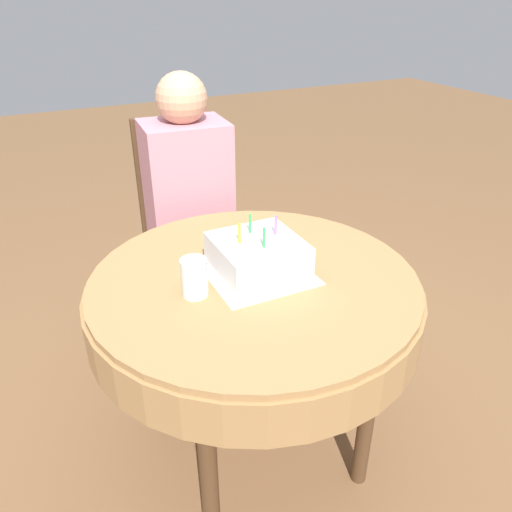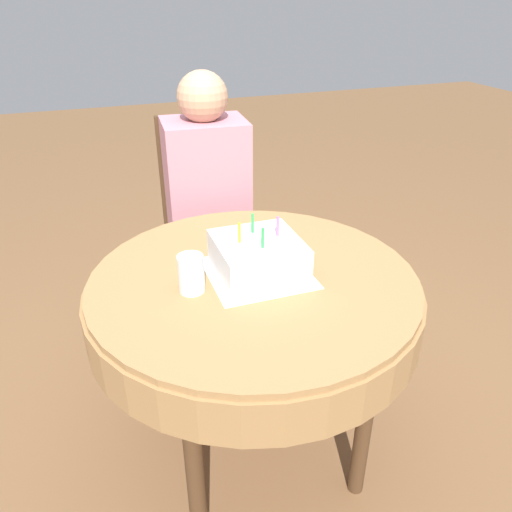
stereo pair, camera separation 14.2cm
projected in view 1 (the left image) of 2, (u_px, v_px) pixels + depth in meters
The scene contains 7 objects.
ground_plane at pixel (254, 449), 1.79m from camera, with size 12.00×12.00×0.00m, color brown.
dining_table at pixel (254, 302), 1.48m from camera, with size 0.97×0.97×0.72m.
chair at pixel (187, 230), 2.16m from camera, with size 0.41×0.41×0.99m.
person at pixel (190, 197), 1.99m from camera, with size 0.34×0.37×1.19m.
napkin at pixel (257, 273), 1.46m from camera, with size 0.29×0.29×0.00m.
birthday_cake at pixel (257, 256), 1.43m from camera, with size 0.24×0.24×0.16m.
drinking_glass at pixel (194, 277), 1.33m from camera, with size 0.07×0.07×0.11m.
Camera 1 is at (-0.54, -1.11, 1.46)m, focal length 35.00 mm.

